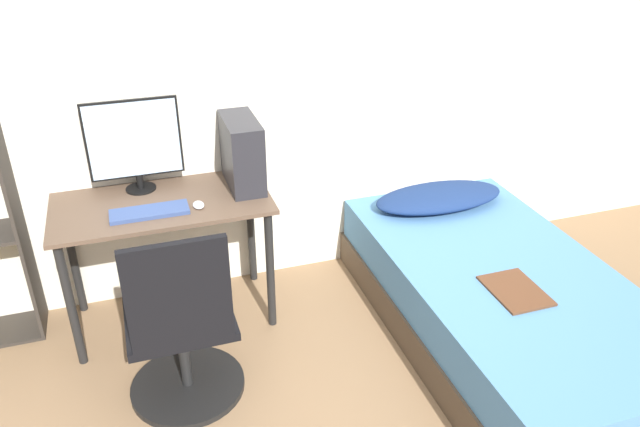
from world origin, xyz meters
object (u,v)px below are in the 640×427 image
at_px(office_chair, 182,337).
at_px(keyboard, 149,212).
at_px(monitor, 134,142).
at_px(pc_tower, 242,153).
at_px(bed, 502,305).

distance_m(office_chair, keyboard, 0.66).
relative_size(office_chair, monitor, 1.92).
bearing_deg(pc_tower, bed, -34.28).
bearing_deg(bed, monitor, 151.82).
distance_m(bed, pc_tower, 1.58).
xyz_separation_m(office_chair, monitor, (-0.07, 0.83, 0.63)).
distance_m(office_chair, bed, 1.64).
xyz_separation_m(office_chair, pc_tower, (0.46, 0.72, 0.55)).
xyz_separation_m(office_chair, keyboard, (-0.05, 0.53, 0.38)).
relative_size(office_chair, bed, 0.47).
relative_size(bed, pc_tower, 5.25).
bearing_deg(monitor, office_chair, -84.97).
bearing_deg(office_chair, keyboard, 95.67).
xyz_separation_m(monitor, pc_tower, (0.53, -0.11, -0.08)).
distance_m(bed, monitor, 2.08).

